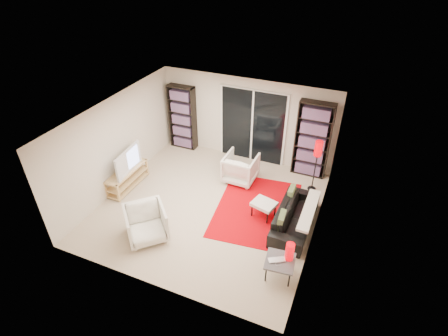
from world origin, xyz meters
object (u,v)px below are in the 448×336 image
Objects in this scene: bookshelf_left at (182,118)px; armchair_front at (146,223)px; side_table at (280,262)px; sofa at (295,216)px; tv_stand at (127,178)px; armchair_back at (241,168)px; bookshelf_right at (312,140)px; floor_lamp at (318,154)px; ottoman at (264,205)px.

bookshelf_left is 4.00m from armchair_front.
sofa is at bearing 91.72° from side_table.
armchair_front is (1.50, -1.38, 0.12)m from tv_stand.
side_table is (4.05, -3.68, -0.61)m from bookshelf_left.
armchair_front reaches higher than armchair_back.
bookshelf_left is 4.63m from sofa.
sofa is 2.13m from armchair_back.
tv_stand is at bearing -150.17° from bookshelf_right.
floor_lamp is at bearing 2.29° from armchair_front.
floor_lamp is at bearing -69.56° from bookshelf_right.
bookshelf_right is 4.92m from tv_stand.
side_table is at bearing -42.29° from bookshelf_left.
ottoman is 0.43× the size of floor_lamp.
bookshelf_right is at bearing 74.62° from ottoman.
floor_lamp reaches higher than armchair_back.
floor_lamp is (1.86, 0.33, 0.70)m from armchair_back.
side_table is (1.81, -2.67, -0.02)m from armchair_back.
armchair_back is at bearing -24.27° from bookshelf_left.
floor_lamp is at bearing 88.95° from side_table.
bookshelf_right is at bearing 110.44° from floor_lamp.
floor_lamp is (0.10, 1.53, 0.81)m from sofa.
armchair_front is at bearing -42.58° from tv_stand.
armchair_front is at bearing -133.69° from floor_lamp.
tv_stand is 2.18× the size of ottoman.
tv_stand is at bearing -158.77° from floor_lamp.
floor_lamp is at bearing -169.12° from armchair_back.
armchair_front is (1.13, -3.79, -0.59)m from bookshelf_left.
armchair_front reaches higher than side_table.
floor_lamp is (0.05, 3.00, 0.72)m from side_table.
ottoman is (-0.75, 0.04, 0.07)m from sofa.
armchair_front is 2.67m from ottoman.
bookshelf_left reaches higher than floor_lamp.
ottoman is at bearing -105.38° from bookshelf_right.
tv_stand is 4.37m from sofa.
bookshelf_right is at bearing -0.00° from bookshelf_left.
bookshelf_right is 0.73m from floor_lamp.
ottoman is 1.02× the size of side_table.
sofa is at bearing 2.73° from tv_stand.
armchair_front is at bearing -177.85° from side_table.
ottoman is at bearing 87.80° from sofa.
bookshelf_left is 3.17× the size of ottoman.
bookshelf_right is 1.48× the size of floor_lamp.
sofa is (4.00, -2.21, -0.70)m from bookshelf_left.
armchair_front is at bearing -73.37° from bookshelf_left.
bookshelf_right is 2.35m from ottoman.
bookshelf_right is 3.75m from side_table.
bookshelf_left is 5.51m from side_table.
sofa is at bearing 146.60° from armchair_back.
ottoman is at bearing -119.78° from floor_lamp.
bookshelf_right reaches higher than bookshelf_left.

